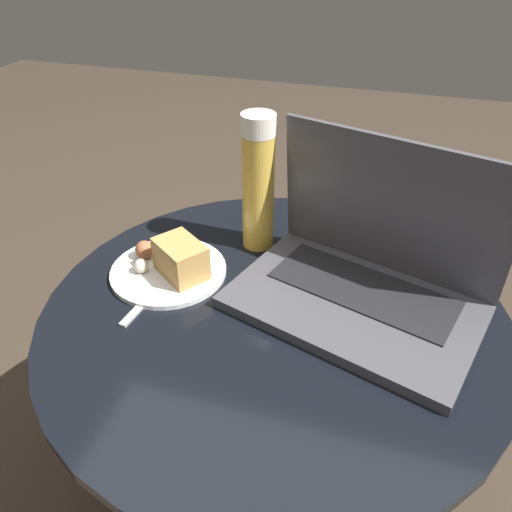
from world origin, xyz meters
name	(u,v)px	position (x,y,z in m)	size (l,w,h in m)	color
ground_plane	(269,488)	(0.00, 0.00, 0.00)	(6.00, 6.00, 0.00)	#382D23
table	(272,364)	(0.00, 0.00, 0.39)	(0.73, 0.73, 0.52)	#9E9EA3
laptop	(366,272)	(0.13, 0.07, 0.57)	(0.43, 0.34, 0.25)	#47474C
beer_glass	(258,184)	(-0.08, 0.17, 0.64)	(0.06, 0.06, 0.25)	gold
snack_plate	(172,264)	(-0.19, 0.04, 0.54)	(0.20, 0.20, 0.07)	white
fork	(163,283)	(-0.20, 0.00, 0.52)	(0.04, 0.20, 0.00)	#B2B2B7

